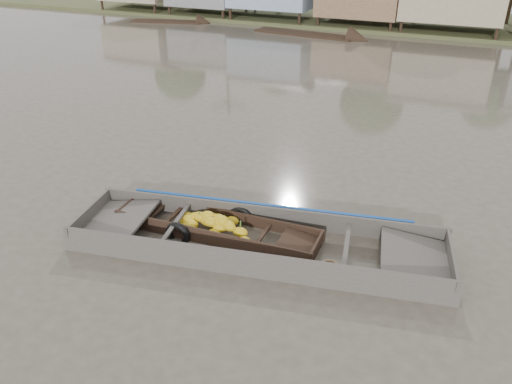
% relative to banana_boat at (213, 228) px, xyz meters
% --- Properties ---
extents(ground, '(120.00, 120.00, 0.00)m').
position_rel_banana_boat_xyz_m(ground, '(0.15, -0.48, -0.12)').
color(ground, '#4A4539').
rests_on(ground, ground).
extents(banana_boat, '(5.15, 1.48, 0.72)m').
position_rel_banana_boat_xyz_m(banana_boat, '(0.00, 0.00, 0.00)').
color(banana_boat, black).
rests_on(banana_boat, ground).
extents(viewer_boat, '(8.86, 3.85, 0.69)m').
position_rel_banana_boat_xyz_m(viewer_boat, '(1.28, -0.16, -0.04)').
color(viewer_boat, '#403B36').
rests_on(viewer_boat, ground).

